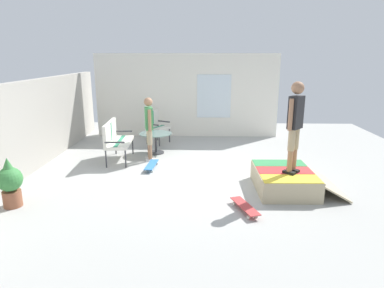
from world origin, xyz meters
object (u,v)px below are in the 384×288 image
at_px(patio_bench, 115,137).
at_px(skateboard_by_bench, 152,165).
at_px(patio_table, 156,139).
at_px(skateboard_spare, 245,206).
at_px(potted_plant, 10,182).
at_px(patio_chair_near_house, 155,123).
at_px(skate_ramp, 285,180).
at_px(person_skater, 295,120).
at_px(person_watching, 149,124).

distance_m(patio_bench, skateboard_by_bench, 1.29).
height_order(patio_bench, patio_table, patio_bench).
xyz_separation_m(skateboard_spare, potted_plant, (0.06, 4.17, 0.38)).
xyz_separation_m(patio_bench, patio_chair_near_house, (1.84, -0.77, -0.00)).
height_order(patio_chair_near_house, skateboard_spare, patio_chair_near_house).
bearing_deg(potted_plant, skate_ramp, -79.59).
bearing_deg(skateboard_by_bench, patio_chair_near_house, 5.66).
xyz_separation_m(skate_ramp, patio_table, (2.53, 2.97, 0.20)).
height_order(skateboard_by_bench, potted_plant, potted_plant).
distance_m(patio_chair_near_house, patio_table, 1.17).
bearing_deg(person_skater, person_watching, 56.72).
distance_m(skateboard_by_bench, potted_plant, 3.11).
relative_size(person_watching, skateboard_spare, 1.99).
distance_m(skate_ramp, patio_table, 3.91).
bearing_deg(person_skater, patio_table, 48.68).
bearing_deg(person_skater, skateboard_by_bench, 65.19).
xyz_separation_m(skate_ramp, patio_chair_near_house, (3.67, 3.15, 0.40)).
bearing_deg(potted_plant, person_skater, -81.20).
height_order(patio_bench, skateboard_by_bench, patio_bench).
distance_m(patio_bench, patio_table, 1.20).
distance_m(skate_ramp, skateboard_spare, 1.37).
bearing_deg(person_skater, skateboard_spare, 130.77).
bearing_deg(potted_plant, patio_bench, -23.10).
xyz_separation_m(skate_ramp, person_watching, (1.90, 3.05, 0.73)).
height_order(skate_ramp, patio_bench, patio_bench).
relative_size(person_watching, potted_plant, 1.77).
bearing_deg(patio_chair_near_house, person_skater, -139.87).
distance_m(skate_ramp, potted_plant, 5.19).
bearing_deg(patio_bench, patio_table, -53.33).
relative_size(person_watching, skateboard_by_bench, 2.01).
distance_m(skate_ramp, person_skater, 1.26).
bearing_deg(skateboard_spare, patio_table, 30.13).
xyz_separation_m(skate_ramp, skateboard_spare, (-0.99, 0.93, -0.12)).
height_order(skate_ramp, potted_plant, potted_plant).
height_order(person_skater, skateboard_by_bench, person_skater).
relative_size(patio_chair_near_house, potted_plant, 1.11).
bearing_deg(patio_bench, potted_plant, 156.90).
bearing_deg(patio_bench, skate_ramp, -115.01).
bearing_deg(patio_table, potted_plant, 148.52).
bearing_deg(person_watching, skate_ramp, -122.00).
distance_m(skate_ramp, person_watching, 3.67).
height_order(patio_chair_near_house, potted_plant, patio_chair_near_house).
bearing_deg(skate_ramp, potted_plant, 100.41).
distance_m(patio_bench, person_watching, 0.94).
xyz_separation_m(patio_table, skateboard_by_bench, (-1.30, -0.07, -0.32)).
relative_size(skate_ramp, person_skater, 0.96).
xyz_separation_m(patio_bench, person_skater, (-1.97, -3.98, 0.84)).
xyz_separation_m(patio_table, skateboard_spare, (-3.52, -2.05, -0.32)).
bearing_deg(patio_table, patio_chair_near_house, 8.71).
xyz_separation_m(skate_ramp, person_skater, (-0.14, -0.06, 1.25)).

